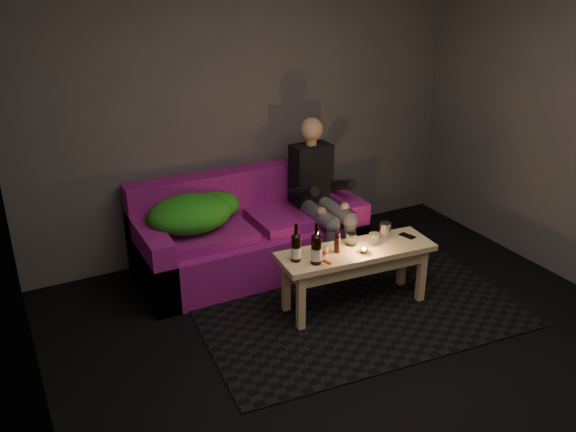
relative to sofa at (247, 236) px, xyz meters
name	(u,v)px	position (x,y,z in m)	size (l,w,h in m)	color
floor	(400,379)	(0.24, -1.81, -0.29)	(4.50, 4.50, 0.00)	black
room	(371,106)	(0.24, -1.35, 1.36)	(4.50, 4.50, 4.50)	silver
rug	(350,302)	(0.46, -0.89, -0.28)	(2.35, 1.71, 0.01)	black
sofa	(247,236)	(0.00, 0.00, 0.00)	(1.84, 0.83, 0.79)	#7A1076
green_blanket	(194,213)	(-0.45, -0.01, 0.31)	(0.81, 0.55, 0.28)	#277815
person	(320,191)	(0.61, -0.15, 0.35)	(0.33, 0.76, 1.23)	black
coffee_table	(356,259)	(0.46, -0.94, 0.11)	(1.20, 0.47, 0.48)	#F0D88C
beer_bottle_a	(296,247)	(-0.02, -0.90, 0.30)	(0.07, 0.07, 0.28)	black
beer_bottle_b	(316,249)	(0.09, -1.00, 0.31)	(0.08, 0.08, 0.31)	black
salt_shaker	(325,251)	(0.20, -0.93, 0.23)	(0.04, 0.04, 0.08)	silver
pepper_mill	(337,245)	(0.31, -0.92, 0.25)	(0.04, 0.04, 0.12)	black
tumbler_back	(351,239)	(0.46, -0.87, 0.24)	(0.08, 0.08, 0.09)	white
tealight	(364,250)	(0.47, -1.02, 0.21)	(0.05, 0.05, 0.04)	white
tumbler_front	(374,239)	(0.61, -0.94, 0.24)	(0.07, 0.07, 0.09)	white
steel_cup	(385,230)	(0.76, -0.87, 0.25)	(0.09, 0.09, 0.12)	#A9ABAF
smartphone	(407,236)	(0.92, -0.94, 0.20)	(0.06, 0.12, 0.01)	black
red_lighter	(327,262)	(0.16, -1.03, 0.20)	(0.02, 0.07, 0.01)	red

